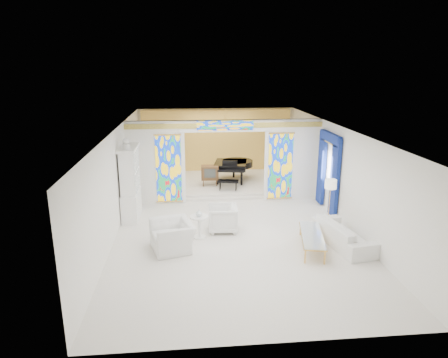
{
  "coord_description": "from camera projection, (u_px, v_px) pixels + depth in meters",
  "views": [
    {
      "loc": [
        -1.36,
        -12.01,
        4.83
      ],
      "look_at": [
        -0.2,
        0.2,
        1.35
      ],
      "focal_mm": 32.0,
      "sensor_mm": 36.0,
      "label": 1
    }
  ],
  "objects": [
    {
      "name": "alcove_platform",
      "position": [
        220.0,
        182.0,
        16.85
      ],
      "size": [
        6.8,
        3.8,
        0.18
      ],
      "primitive_type": "cube",
      "color": "white",
      "rests_on": "floor"
    },
    {
      "name": "wall_right",
      "position": [
        339.0,
        173.0,
        12.85
      ],
      "size": [
        0.02,
        12.0,
        3.0
      ],
      "primitive_type": "cube",
      "color": "white",
      "rests_on": "floor"
    },
    {
      "name": "partition_wall",
      "position": [
        225.0,
        157.0,
        14.41
      ],
      "size": [
        7.0,
        0.22,
        3.0
      ],
      "color": "white",
      "rests_on": "floor"
    },
    {
      "name": "coffee_table",
      "position": [
        312.0,
        235.0,
        10.85
      ],
      "size": [
        0.97,
        1.98,
        0.42
      ],
      "rotation": [
        0.0,
        0.0,
        -0.21
      ],
      "color": "white",
      "rests_on": "floor"
    },
    {
      "name": "floor",
      "position": [
        231.0,
        220.0,
        12.95
      ],
      "size": [
        12.0,
        12.0,
        0.0
      ],
      "primitive_type": "plane",
      "color": "white",
      "rests_on": "ground"
    },
    {
      "name": "side_table",
      "position": [
        199.0,
        224.0,
        11.54
      ],
      "size": [
        0.66,
        0.66,
        0.67
      ],
      "rotation": [
        0.0,
        0.0,
        0.27
      ],
      "color": "white",
      "rests_on": "floor"
    },
    {
      "name": "chandelier",
      "position": [
        225.0,
        125.0,
        16.1
      ],
      "size": [
        0.48,
        0.48,
        0.3
      ],
      "primitive_type": "cylinder",
      "color": "gold",
      "rests_on": "ceiling"
    },
    {
      "name": "sofa",
      "position": [
        344.0,
        234.0,
        11.12
      ],
      "size": [
        1.22,
        2.34,
        0.65
      ],
      "primitive_type": "imported",
      "rotation": [
        0.0,
        0.0,
        1.73
      ],
      "color": "white",
      "rests_on": "floor"
    },
    {
      "name": "ceiling",
      "position": [
        231.0,
        128.0,
        12.13
      ],
      "size": [
        7.0,
        12.0,
        0.02
      ],
      "primitive_type": "cube",
      "color": "silver",
      "rests_on": "wall_back"
    },
    {
      "name": "china_cabinet",
      "position": [
        130.0,
        183.0,
        12.91
      ],
      "size": [
        0.56,
        1.46,
        2.72
      ],
      "color": "white",
      "rests_on": "floor"
    },
    {
      "name": "blue_drapes",
      "position": [
        328.0,
        166.0,
        13.49
      ],
      "size": [
        0.14,
        1.85,
        2.65
      ],
      "color": "navy",
      "rests_on": "wall_right"
    },
    {
      "name": "floor_lamp",
      "position": [
        331.0,
        186.0,
        12.34
      ],
      "size": [
        0.41,
        0.41,
        1.46
      ],
      "rotation": [
        0.0,
        0.0,
        -0.16
      ],
      "color": "gold",
      "rests_on": "floor"
    },
    {
      "name": "stained_glass_transom",
      "position": [
        225.0,
        126.0,
        13.99
      ],
      "size": [
        2.0,
        0.04,
        0.34
      ],
      "primitive_type": "cube",
      "color": "gold",
      "rests_on": "partition_wall"
    },
    {
      "name": "grand_piano",
      "position": [
        234.0,
        165.0,
        16.7
      ],
      "size": [
        1.83,
        2.55,
        0.98
      ],
      "rotation": [
        0.0,
        0.0,
        -0.19
      ],
      "color": "black",
      "rests_on": "alcove_platform"
    },
    {
      "name": "vase",
      "position": [
        199.0,
        213.0,
        11.45
      ],
      "size": [
        0.2,
        0.2,
        0.2
      ],
      "primitive_type": "imported",
      "rotation": [
        0.0,
        0.0,
        -0.08
      ],
      "color": "white",
      "rests_on": "side_table"
    },
    {
      "name": "stained_glass_left",
      "position": [
        169.0,
        169.0,
        14.22
      ],
      "size": [
        0.9,
        0.04,
        2.4
      ],
      "primitive_type": "cube",
      "color": "gold",
      "rests_on": "partition_wall"
    },
    {
      "name": "wall_back",
      "position": [
        216.0,
        141.0,
        18.28
      ],
      "size": [
        7.0,
        0.02,
        3.0
      ],
      "primitive_type": "cube",
      "color": "white",
      "rests_on": "floor"
    },
    {
      "name": "wall_left",
      "position": [
        118.0,
        179.0,
        12.22
      ],
      "size": [
        0.02,
        12.0,
        3.0
      ],
      "primitive_type": "cube",
      "color": "white",
      "rests_on": "floor"
    },
    {
      "name": "tv_console",
      "position": [
        210.0,
        173.0,
        16.03
      ],
      "size": [
        0.71,
        0.5,
        0.8
      ],
      "rotation": [
        0.0,
        0.0,
        -0.05
      ],
      "color": "brown",
      "rests_on": "alcove_platform"
    },
    {
      "name": "wall_front",
      "position": [
        270.0,
        269.0,
        6.79
      ],
      "size": [
        7.0,
        0.02,
        3.0
      ],
      "primitive_type": "cube",
      "color": "white",
      "rests_on": "floor"
    },
    {
      "name": "stained_glass_right",
      "position": [
        280.0,
        166.0,
        14.59
      ],
      "size": [
        0.9,
        0.04,
        2.4
      ],
      "primitive_type": "cube",
      "color": "gold",
      "rests_on": "partition_wall"
    },
    {
      "name": "armchair_right",
      "position": [
        223.0,
        218.0,
        12.04
      ],
      "size": [
        0.92,
        0.9,
        0.8
      ],
      "primitive_type": "imported",
      "rotation": [
        0.0,
        0.0,
        -1.63
      ],
      "color": "white",
      "rests_on": "floor"
    },
    {
      "name": "armchair_left",
      "position": [
        172.0,
        236.0,
        10.83
      ],
      "size": [
        1.33,
        1.44,
        0.78
      ],
      "primitive_type": "imported",
      "rotation": [
        0.0,
        0.0,
        -1.29
      ],
      "color": "white",
      "rests_on": "floor"
    },
    {
      "name": "gold_curtain_back",
      "position": [
        217.0,
        142.0,
        18.17
      ],
      "size": [
        6.7,
        0.1,
        2.9
      ],
      "primitive_type": "cube",
      "color": "gold",
      "rests_on": "wall_back"
    }
  ]
}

